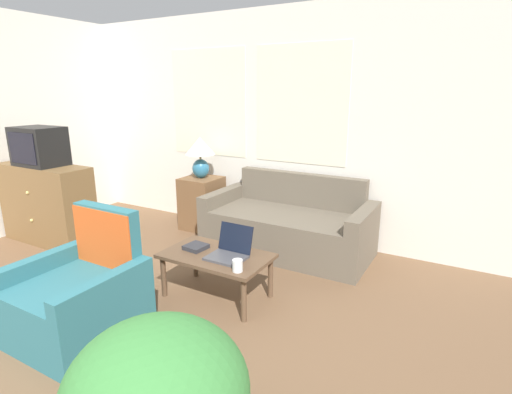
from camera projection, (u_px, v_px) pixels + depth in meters
The scene contains 12 objects.
wall_back at pixel (258, 125), 4.76m from camera, with size 6.04×0.06×2.60m.
couch at pixel (289, 227), 4.36m from camera, with size 1.78×0.83×0.81m.
armchair at pixel (81, 298), 2.87m from camera, with size 0.79×0.78×0.88m.
tv_dresser at pixel (48, 204), 4.55m from camera, with size 1.20×0.43×0.90m.
television at pixel (39, 146), 4.38m from camera, with size 0.54×0.39×0.42m.
side_table at pixel (202, 203), 5.04m from camera, with size 0.45×0.45×0.66m.
table_lamp at pixel (200, 152), 4.87m from camera, with size 0.37×0.37×0.50m.
coffee_table at pixel (216, 259), 3.34m from camera, with size 0.90×0.53×0.39m.
laptop at pixel (230, 250), 3.27m from camera, with size 0.31×0.30×0.25m.
cup_navy at pixel (238, 266), 3.01m from camera, with size 0.08×0.08×0.09m.
book_red at pixel (196, 247), 3.44m from camera, with size 0.19×0.19×0.04m.
potted_plant at pixel (158, 394), 1.68m from camera, with size 0.78×0.78×0.79m.
Camera 1 is at (2.36, -0.41, 1.72)m, focal length 28.00 mm.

